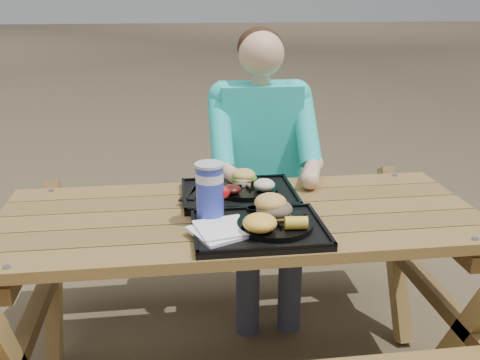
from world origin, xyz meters
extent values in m
cube|color=black|center=(0.04, -0.19, 0.76)|extent=(0.45, 0.35, 0.02)
cube|color=black|center=(0.02, 0.17, 0.76)|extent=(0.45, 0.35, 0.02)
cylinder|color=black|center=(0.09, -0.19, 0.78)|extent=(0.26, 0.26, 0.02)
cylinder|color=black|center=(0.05, 0.18, 0.78)|extent=(0.26, 0.26, 0.02)
cube|color=white|center=(-0.09, -0.21, 0.78)|extent=(0.24, 0.24, 0.02)
cylinder|color=#1729B2|center=(-0.12, -0.09, 0.87)|extent=(0.10, 0.10, 0.20)
cylinder|color=black|center=(0.04, -0.07, 0.78)|extent=(0.05, 0.05, 0.03)
cylinder|color=gold|center=(0.10, -0.05, 0.78)|extent=(0.05, 0.05, 0.03)
ellipsoid|color=yellow|center=(0.03, -0.26, 0.82)|extent=(0.11, 0.11, 0.06)
cube|color=black|center=(-0.16, 0.18, 0.77)|extent=(0.07, 0.17, 0.01)
ellipsoid|color=#430F0D|center=(-0.02, 0.10, 0.81)|extent=(0.07, 0.07, 0.03)
ellipsoid|color=silver|center=(0.11, 0.12, 0.81)|extent=(0.09, 0.09, 0.05)
camera|label=1|loc=(-0.24, -1.84, 1.52)|focal=40.00mm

